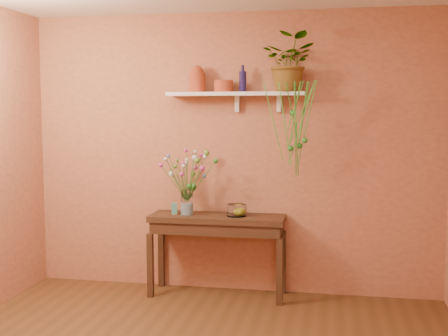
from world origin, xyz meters
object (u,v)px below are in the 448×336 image
Objects in this scene: sideboard at (217,227)px; glass_bowl at (237,211)px; spider_plant at (290,63)px; blue_bottle at (243,81)px; bouquet at (191,170)px; terracotta_jug at (197,79)px; glass_vase at (187,204)px.

sideboard is 0.25m from glass_bowl.
blue_bottle is at bearing 173.82° from spider_plant.
glass_bowl is (0.19, -0.00, 0.16)m from sideboard.
bouquet is at bearing -178.54° from sideboard.
bouquet is 0.58m from glass_bowl.
terracotta_jug is 1.36× the size of glass_bowl.
bouquet is at bearing -108.93° from terracotta_jug.
sideboard is at bearing -152.74° from blue_bottle.
bouquet is at bearing -179.80° from glass_bowl.
glass_vase is at bearing -174.97° from spider_plant.
glass_bowl is at bearing -1.49° from sideboard.
blue_bottle is 1.28m from glass_vase.
spider_plant is at bearing -6.18° from blue_bottle.
terracotta_jug is 1.01× the size of blue_bottle.
bouquet reaches higher than glass_bowl.
spider_plant is 1.46m from glass_bowl.
blue_bottle is 0.48m from spider_plant.
spider_plant is 2.85× the size of glass_bowl.
bouquet reaches higher than glass_vase.
bouquet is at bearing -165.73° from blue_bottle.
terracotta_jug is (-0.21, 0.11, 1.40)m from sideboard.
glass_bowl reaches higher than sideboard.
glass_bowl is at bearing -171.65° from spider_plant.
glass_vase is 0.43× the size of bouquet.
spider_plant is at bearing -2.55° from terracotta_jug.
terracotta_jug is at bearing 58.03° from glass_vase.
blue_bottle is (0.22, 0.11, 1.38)m from sideboard.
spider_plant is (0.88, -0.04, 0.14)m from terracotta_jug.
terracotta_jug is at bearing 153.90° from sideboard.
blue_bottle reaches higher than sideboard.
blue_bottle is 0.97m from bouquet.
bouquet is at bearing 17.34° from glass_vase.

